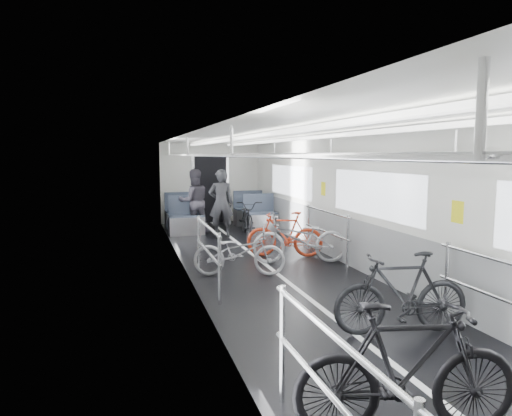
{
  "coord_description": "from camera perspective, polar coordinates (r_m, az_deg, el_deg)",
  "views": [
    {
      "loc": [
        -2.48,
        -6.7,
        2.06
      ],
      "look_at": [
        0.0,
        1.95,
        1.0
      ],
      "focal_mm": 32.0,
      "sensor_mm": 36.0,
      "label": 1
    }
  ],
  "objects": [
    {
      "name": "person_standing",
      "position": [
        11.4,
        -4.38,
        0.6
      ],
      "size": [
        0.67,
        0.49,
        1.7
      ],
      "primitive_type": "imported",
      "rotation": [
        0.0,
        0.0,
        3.0
      ],
      "color": "black",
      "rests_on": "floor"
    },
    {
      "name": "bike_right_near",
      "position": [
        5.57,
        17.73,
        -10.09
      ],
      "size": [
        1.65,
        0.69,
        0.96
      ],
      "primitive_type": "imported",
      "rotation": [
        0.0,
        0.0,
        -1.73
      ],
      "color": "black",
      "rests_on": "floor"
    },
    {
      "name": "bike_left_far",
      "position": [
        7.8,
        -2.11,
        -5.5
      ],
      "size": [
        1.65,
        0.96,
        0.82
      ],
      "primitive_type": "imported",
      "rotation": [
        0.0,
        0.0,
        1.29
      ],
      "color": "#98989C",
      "rests_on": "floor"
    },
    {
      "name": "bike_right_mid",
      "position": [
        8.69,
        5.55,
        -3.82
      ],
      "size": [
        1.9,
        0.95,
        0.95
      ],
      "primitive_type": "imported",
      "rotation": [
        0.0,
        0.0,
        -1.75
      ],
      "color": "#9B9CA0",
      "rests_on": "floor"
    },
    {
      "name": "bike_right_far",
      "position": [
        9.21,
        3.62,
        -3.3
      ],
      "size": [
        1.59,
        0.93,
        0.92
      ],
      "primitive_type": "imported",
      "rotation": [
        0.0,
        0.0,
        -1.92
      ],
      "color": "red",
      "rests_on": "floor"
    },
    {
      "name": "bike_aisle",
      "position": [
        11.5,
        -1.08,
        -1.26
      ],
      "size": [
        0.88,
        1.84,
        0.93
      ],
      "primitive_type": "imported",
      "rotation": [
        0.0,
        0.0,
        -0.16
      ],
      "color": "black",
      "rests_on": "floor"
    },
    {
      "name": "car_shell",
      "position": [
        8.89,
        0.31,
        0.69
      ],
      "size": [
        3.02,
        14.01,
        2.41
      ],
      "color": "black",
      "rests_on": "ground"
    },
    {
      "name": "person_seated",
      "position": [
        12.02,
        -7.75,
        0.83
      ],
      "size": [
        0.87,
        0.71,
        1.68
      ],
      "primitive_type": "imported",
      "rotation": [
        0.0,
        0.0,
        3.24
      ],
      "color": "#302C34",
      "rests_on": "floor"
    },
    {
      "name": "bike_left_mid",
      "position": [
        3.68,
        18.39,
        -18.6
      ],
      "size": [
        1.75,
        0.81,
        1.02
      ],
      "primitive_type": "imported",
      "rotation": [
        0.0,
        0.0,
        1.37
      ],
      "color": "black",
      "rests_on": "floor"
    }
  ]
}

